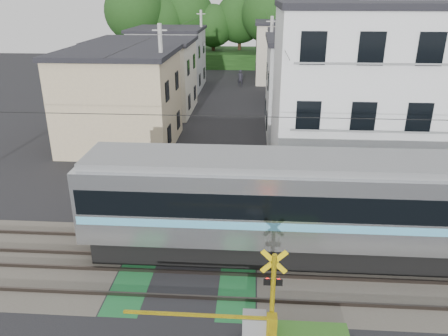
# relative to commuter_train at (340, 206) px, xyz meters

# --- Properties ---
(ground) EXTENTS (120.00, 120.00, 0.00)m
(ground) POSITION_rel_commuter_train_xyz_m (-5.71, -1.20, -2.16)
(ground) COLOR black
(track_bed) EXTENTS (120.00, 120.00, 0.14)m
(track_bed) POSITION_rel_commuter_train_xyz_m (-5.71, -1.20, -2.13)
(track_bed) COLOR #47423A
(track_bed) RESTS_ON ground
(commuter_train) EXTENTS (19.71, 3.11, 4.09)m
(commuter_train) POSITION_rel_commuter_train_xyz_m (0.00, 0.00, 0.00)
(commuter_train) COLOR black
(commuter_train) RESTS_ON ground
(crossing_signal_near) EXTENTS (4.74, 0.65, 3.09)m
(crossing_signal_near) POSITION_rel_commuter_train_xyz_m (-3.13, -4.85, -1.45)
(crossing_signal_near) COLOR yellow
(crossing_signal_near) RESTS_ON ground
(crossing_signal_far) EXTENTS (4.74, 0.65, 3.09)m
(crossing_signal_far) POSITION_rel_commuter_train_xyz_m (-8.30, 2.45, -1.45)
(crossing_signal_far) COLOR yellow
(crossing_signal_far) RESTS_ON ground
(apartment_block) EXTENTS (10.20, 8.36, 9.30)m
(apartment_block) POSITION_rel_commuter_train_xyz_m (2.79, 8.29, 2.49)
(apartment_block) COLOR white
(apartment_block) RESTS_ON ground
(houses_row) EXTENTS (22.07, 31.35, 6.80)m
(houses_row) POSITION_rel_commuter_train_xyz_m (-5.46, 24.72, 1.08)
(houses_row) COLOR #C6B28C
(houses_row) RESTS_ON ground
(tree_hill) EXTENTS (40.00, 12.53, 11.23)m
(tree_hill) POSITION_rel_commuter_train_xyz_m (-5.95, 47.31, 3.29)
(tree_hill) COLOR #1B3F15
(tree_hill) RESTS_ON ground
(catenary) EXTENTS (60.00, 5.04, 7.00)m
(catenary) POSITION_rel_commuter_train_xyz_m (0.29, -1.17, 1.53)
(catenary) COLOR #2D2D33
(catenary) RESTS_ON ground
(utility_poles) EXTENTS (7.90, 42.00, 8.00)m
(utility_poles) POSITION_rel_commuter_train_xyz_m (-6.76, 21.81, 1.92)
(utility_poles) COLOR #A5A5A0
(utility_poles) RESTS_ON ground
(pedestrian) EXTENTS (0.70, 0.49, 1.82)m
(pedestrian) POSITION_rel_commuter_train_xyz_m (-4.91, 33.18, -1.25)
(pedestrian) COLOR #23222A
(pedestrian) RESTS_ON ground
(weed_patches) EXTENTS (10.25, 8.80, 0.40)m
(weed_patches) POSITION_rel_commuter_train_xyz_m (-3.95, -1.29, -1.98)
(weed_patches) COLOR #2D5E1E
(weed_patches) RESTS_ON ground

